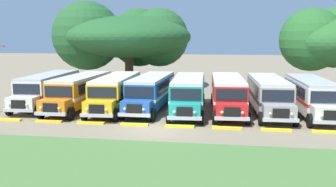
{
  "coord_description": "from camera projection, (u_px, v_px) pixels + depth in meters",
  "views": [
    {
      "loc": [
        4.79,
        -23.99,
        6.15
      ],
      "look_at": [
        0.0,
        5.63,
        1.6
      ],
      "focal_mm": 39.77,
      "sensor_mm": 36.0,
      "label": 1
    }
  ],
  "objects": [
    {
      "name": "ground_plane",
      "position": [
        155.0,
        129.0,
        25.09
      ],
      "size": [
        220.0,
        220.0,
        0.0
      ],
      "primitive_type": "plane",
      "color": "#84755B"
    },
    {
      "name": "foreground_grass_strip",
      "position": [
        127.0,
        164.0,
        18.19
      ],
      "size": [
        80.0,
        8.31,
        0.01
      ],
      "primitive_type": "cube",
      "color": "#4C7538",
      "rests_on": "ground_plane"
    },
    {
      "name": "parked_bus_slot_0",
      "position": [
        49.0,
        88.0,
        33.93
      ],
      "size": [
        3.26,
        10.92,
        2.82
      ],
      "rotation": [
        0.0,
        0.0,
        -1.51
      ],
      "color": "silver",
      "rests_on": "ground_plane"
    },
    {
      "name": "parked_bus_slot_1",
      "position": [
        81.0,
        90.0,
        32.56
      ],
      "size": [
        2.7,
        10.84,
        2.82
      ],
      "rotation": [
        0.0,
        0.0,
        -1.57
      ],
      "color": "orange",
      "rests_on": "ground_plane"
    },
    {
      "name": "parked_bus_slot_2",
      "position": [
        116.0,
        91.0,
        32.07
      ],
      "size": [
        3.15,
        10.9,
        2.82
      ],
      "rotation": [
        0.0,
        0.0,
        -1.52
      ],
      "color": "yellow",
      "rests_on": "ground_plane"
    },
    {
      "name": "parked_bus_slot_3",
      "position": [
        151.0,
        91.0,
        32.15
      ],
      "size": [
        2.79,
        10.85,
        2.82
      ],
      "rotation": [
        0.0,
        0.0,
        -1.58
      ],
      "color": "#23519E",
      "rests_on": "ground_plane"
    },
    {
      "name": "parked_bus_slot_4",
      "position": [
        188.0,
        92.0,
        31.16
      ],
      "size": [
        3.22,
        10.92,
        2.82
      ],
      "rotation": [
        0.0,
        0.0,
        -1.51
      ],
      "color": "teal",
      "rests_on": "ground_plane"
    },
    {
      "name": "parked_bus_slot_5",
      "position": [
        228.0,
        93.0,
        31.02
      ],
      "size": [
        3.2,
        10.91,
        2.82
      ],
      "rotation": [
        0.0,
        0.0,
        -1.51
      ],
      "color": "red",
      "rests_on": "ground_plane"
    },
    {
      "name": "parked_bus_slot_6",
      "position": [
        268.0,
        93.0,
        30.55
      ],
      "size": [
        3.1,
        10.89,
        2.82
      ],
      "rotation": [
        0.0,
        0.0,
        -1.52
      ],
      "color": "#9E9993",
      "rests_on": "ground_plane"
    },
    {
      "name": "parked_bus_slot_7",
      "position": [
        311.0,
        95.0,
        29.89
      ],
      "size": [
        2.97,
        10.88,
        2.82
      ],
      "rotation": [
        0.0,
        0.0,
        -1.54
      ],
      "color": "silver",
      "rests_on": "ground_plane"
    },
    {
      "name": "curb_wheelstop_0",
      "position": [
        8.0,
        120.0,
        27.67
      ],
      "size": [
        2.0,
        0.36,
        0.15
      ],
      "primitive_type": "cube",
      "color": "yellow",
      "rests_on": "ground_plane"
    },
    {
      "name": "curb_wheelstop_1",
      "position": [
        49.0,
        121.0,
        27.16
      ],
      "size": [
        2.0,
        0.36,
        0.15
      ],
      "primitive_type": "cube",
      "color": "yellow",
      "rests_on": "ground_plane"
    },
    {
      "name": "curb_wheelstop_2",
      "position": [
        91.0,
        123.0,
        26.65
      ],
      "size": [
        2.0,
        0.36,
        0.15
      ],
      "primitive_type": "cube",
      "color": "yellow",
      "rests_on": "ground_plane"
    },
    {
      "name": "curb_wheelstop_3",
      "position": [
        135.0,
        124.0,
        26.14
      ],
      "size": [
        2.0,
        0.36,
        0.15
      ],
      "primitive_type": "cube",
      "color": "yellow",
      "rests_on": "ground_plane"
    },
    {
      "name": "curb_wheelstop_4",
      "position": [
        180.0,
        126.0,
        25.63
      ],
      "size": [
        2.0,
        0.36,
        0.15
      ],
      "primitive_type": "cube",
      "color": "yellow",
      "rests_on": "ground_plane"
    },
    {
      "name": "curb_wheelstop_5",
      "position": [
        227.0,
        128.0,
        25.12
      ],
      "size": [
        2.0,
        0.36,
        0.15
      ],
      "primitive_type": "cube",
      "color": "yellow",
      "rests_on": "ground_plane"
    },
    {
      "name": "curb_wheelstop_6",
      "position": [
        276.0,
        130.0,
        24.62
      ],
      "size": [
        2.0,
        0.36,
        0.15
      ],
      "primitive_type": "cube",
      "color": "yellow",
      "rests_on": "ground_plane"
    },
    {
      "name": "curb_wheelstop_7",
      "position": [
        328.0,
        132.0,
        24.11
      ],
      "size": [
        2.0,
        0.36,
        0.15
      ],
      "primitive_type": "cube",
      "color": "yellow",
      "rests_on": "ground_plane"
    },
    {
      "name": "broad_shade_tree",
      "position": [
        127.0,
        37.0,
        45.96
      ],
      "size": [
        16.36,
        17.27,
        10.43
      ],
      "color": "brown",
      "rests_on": "ground_plane"
    }
  ]
}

